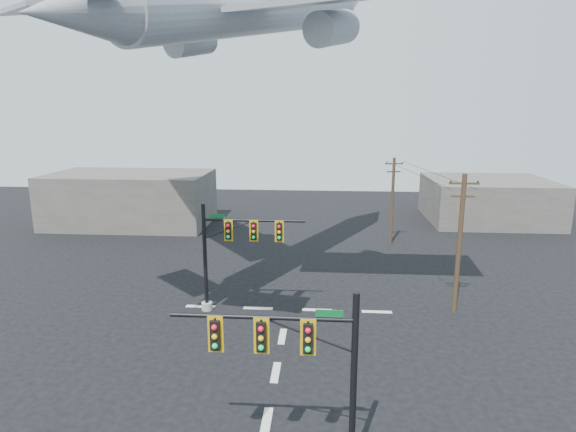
# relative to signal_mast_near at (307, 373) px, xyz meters

# --- Properties ---
(ground) EXTENTS (120.00, 120.00, 0.00)m
(ground) POSITION_rel_signal_mast_near_xyz_m (-1.84, 2.71, -4.03)
(ground) COLOR black
(ground) RESTS_ON ground
(lane_markings) EXTENTS (14.00, 21.20, 0.01)m
(lane_markings) POSITION_rel_signal_mast_near_xyz_m (-1.84, 8.04, -4.02)
(lane_markings) COLOR silver
(lane_markings) RESTS_ON ground
(signal_mast_near) EXTENTS (6.94, 0.78, 7.13)m
(signal_mast_near) POSITION_rel_signal_mast_near_xyz_m (0.00, 0.00, 0.00)
(signal_mast_near) COLOR #9B9A8D
(signal_mast_near) RESTS_ON ground
(signal_mast_far) EXTENTS (6.95, 0.80, 7.30)m
(signal_mast_far) POSITION_rel_signal_mast_near_xyz_m (-5.60, 14.16, 0.09)
(signal_mast_far) COLOR #9B9A8D
(signal_mast_far) RESTS_ON ground
(utility_pole_a) EXTENTS (1.86, 0.31, 9.31)m
(utility_pole_a) POSITION_rel_signal_mast_near_xyz_m (9.27, 15.04, 0.84)
(utility_pole_a) COLOR #46311E
(utility_pole_a) RESTS_ON ground
(utility_pole_b) EXTENTS (1.74, 0.36, 8.62)m
(utility_pole_b) POSITION_rel_signal_mast_near_xyz_m (7.23, 31.46, 0.48)
(utility_pole_b) COLOR #46311E
(utility_pole_b) RESTS_ON ground
(power_lines) EXTENTS (3.68, 16.43, 0.03)m
(power_lines) POSITION_rel_signal_mast_near_xyz_m (8.25, 23.25, 4.29)
(power_lines) COLOR black
(airliner) EXTENTS (28.52, 31.15, 9.30)m
(airliner) POSITION_rel_signal_mast_near_xyz_m (-4.16, 18.08, 15.78)
(airliner) COLOR #A2A6AD
(building_left) EXTENTS (18.00, 10.00, 6.00)m
(building_left) POSITION_rel_signal_mast_near_xyz_m (-21.84, 37.71, -1.03)
(building_left) COLOR #615E56
(building_left) RESTS_ON ground
(building_right) EXTENTS (14.00, 12.00, 5.00)m
(building_right) POSITION_rel_signal_mast_near_xyz_m (20.16, 42.71, -1.53)
(building_right) COLOR #615E56
(building_right) RESTS_ON ground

